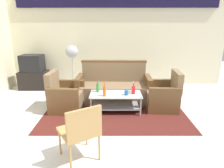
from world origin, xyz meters
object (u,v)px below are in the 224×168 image
Objects in this scene: coffee_table at (116,99)px; television at (33,63)px; pedestal_fan at (72,54)px; cup at (127,93)px; armchair_right at (163,96)px; bottle_orange at (105,91)px; couch at (114,88)px; armchair_left at (66,97)px; tv_stand at (35,80)px; bottle_red at (134,90)px; wicker_chair at (81,129)px; bottle_clear at (133,88)px; bottle_green at (98,88)px.

television reaches higher than coffee_table.
cup is at bearing -50.27° from pedestal_fan.
armchair_right is 2.97× the size of bottle_orange.
couch reaches higher than bottle_orange.
armchair_left reaches higher than tv_stand.
armchair_left reaches higher than bottle_orange.
armchair_right is 0.74m from bottle_red.
armchair_left reaches higher than wicker_chair.
bottle_red is 0.19× the size of pedestal_fan.
coffee_table is at bearing -166.04° from bottle_clear.
armchair_left is at bearing 174.72° from coffee_table.
couch is 2.57m from television.
bottle_orange is at bearing 76.23° from armchair_left.
armchair_left is 1.00× the size of armchair_right.
coffee_table is (1.11, -0.10, -0.02)m from armchair_left.
armchair_right is 0.77× the size of coffee_table.
bottle_green is 2.52× the size of cup.
bottle_red is 1.85m from wicker_chair.
armchair_right is 2.39m from wicker_chair.
armchair_right reaches higher than cup.
armchair_right is 1.36m from bottle_orange.
bottle_clear is at bearing 92.82° from armchair_left.
armchair_left is 1.36m from cup.
bottle_green is at bearing 161.09° from cup.
tv_stand is at bearing 149.68° from bottle_red.
pedestal_fan is (-1.61, 1.66, 0.51)m from bottle_red.
bottle_red is at bearing 29.50° from wicker_chair.
bottle_orange reaches higher than bottle_clear.
tv_stand is at bearing -136.47° from armchair_left.
television is (-3.45, 1.45, 0.47)m from armchair_right.
armchair_right is 1.08m from coffee_table.
armchair_right reaches higher than bottle_clear.
bottle_green is (0.72, 0.00, 0.22)m from armchair_left.
pedestal_fan is at bearing -172.44° from armchair_left.
bottle_clear is 0.38× the size of television.
bottle_clear is 2.40× the size of cup.
bottle_red is at bearing 28.04° from cup.
bottle_clear is (0.00, 0.11, 0.00)m from bottle_red.
pedestal_fan is at bearing 70.34° from wicker_chair.
coffee_table is 1.73m from wicker_chair.
armchair_right is (1.11, -0.48, -0.03)m from couch.
armchair_left is 0.67× the size of pedestal_fan.
bottle_clear is 1.95m from wicker_chair.
bottle_orange is at bearing -59.98° from bottle_green.
wicker_chair is (-1.56, -1.80, 0.21)m from armchair_right.
bottle_green is at bearing 164.63° from coffee_table.
armchair_right is 1.01× the size of wicker_chair.
bottle_orange reaches higher than cup.
wicker_chair is at bearing -116.69° from bottle_clear.
bottle_orange is at bearing -145.00° from coffee_table.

